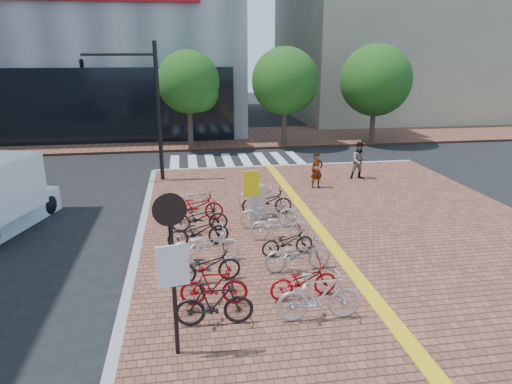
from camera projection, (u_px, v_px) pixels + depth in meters
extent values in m
plane|color=black|center=(278.00, 275.00, 12.63)|extent=(120.00, 120.00, 0.00)
cube|color=gray|center=(288.00, 166.00, 24.40)|extent=(14.00, 0.25, 0.15)
cube|color=brown|center=(218.00, 138.00, 32.44)|extent=(70.00, 8.00, 0.15)
cube|color=gray|center=(398.00, 18.00, 42.93)|extent=(20.00, 18.00, 18.00)
cube|color=silver|center=(175.00, 163.00, 25.40)|extent=(0.50, 4.00, 0.01)
cube|color=silver|center=(193.00, 162.00, 25.55)|extent=(0.50, 4.00, 0.01)
cube|color=silver|center=(210.00, 162.00, 25.70)|extent=(0.50, 4.00, 0.01)
cube|color=silver|center=(228.00, 161.00, 25.85)|extent=(0.50, 4.00, 0.01)
cube|color=silver|center=(246.00, 161.00, 26.00)|extent=(0.50, 4.00, 0.01)
cube|color=silver|center=(263.00, 160.00, 26.15)|extent=(0.50, 4.00, 0.01)
cube|color=silver|center=(280.00, 159.00, 26.30)|extent=(0.50, 4.00, 0.01)
cube|color=silver|center=(297.00, 159.00, 26.46)|extent=(0.50, 4.00, 0.01)
cylinder|color=#38281E|center=(190.00, 127.00, 28.43)|extent=(0.32, 0.32, 2.60)
sphere|color=#194714|center=(188.00, 82.00, 27.63)|extent=(3.80, 3.80, 3.80)
sphere|color=#194714|center=(199.00, 92.00, 27.61)|extent=(2.40, 2.40, 2.40)
cylinder|color=#38281E|center=(284.00, 125.00, 29.34)|extent=(0.32, 0.32, 2.60)
sphere|color=#194714|center=(285.00, 81.00, 28.53)|extent=(4.20, 4.20, 4.20)
sphere|color=#194714|center=(295.00, 91.00, 28.52)|extent=(2.40, 2.40, 2.40)
cylinder|color=#38281E|center=(373.00, 123.00, 30.24)|extent=(0.32, 0.32, 2.60)
sphere|color=#194714|center=(376.00, 80.00, 29.44)|extent=(4.60, 4.60, 4.60)
sphere|color=#194714|center=(386.00, 90.00, 29.42)|extent=(2.40, 2.40, 2.40)
imported|color=black|center=(214.00, 304.00, 9.92)|extent=(1.74, 0.56, 1.03)
imported|color=#9F0B11|center=(214.00, 286.00, 10.74)|extent=(1.65, 0.60, 0.97)
imported|color=black|center=(207.00, 266.00, 11.80)|extent=(1.83, 0.83, 0.93)
imported|color=white|center=(205.00, 245.00, 12.91)|extent=(2.06, 0.84, 1.06)
imported|color=black|center=(198.00, 231.00, 13.98)|extent=(1.98, 0.94, 1.00)
imported|color=black|center=(199.00, 217.00, 15.19)|extent=(1.89, 0.69, 0.99)
imported|color=#A60B0D|center=(196.00, 206.00, 16.24)|extent=(2.03, 0.93, 1.03)
imported|color=#BCBCC1|center=(195.00, 198.00, 17.42)|extent=(1.69, 0.85, 0.85)
imported|color=silver|center=(319.00, 296.00, 10.09)|extent=(1.96, 0.59, 1.17)
imported|color=#A40B13|center=(304.00, 280.00, 11.07)|extent=(1.78, 0.81, 0.90)
imported|color=#A6A6AA|center=(298.00, 254.00, 12.43)|extent=(1.92, 0.78, 0.99)
imported|color=black|center=(287.00, 242.00, 13.42)|extent=(1.66, 0.78, 0.84)
imported|color=silver|center=(280.00, 225.00, 14.48)|extent=(1.97, 0.90, 1.00)
imported|color=silver|center=(269.00, 213.00, 15.51)|extent=(2.01, 0.78, 1.04)
imported|color=black|center=(267.00, 201.00, 16.84)|extent=(1.90, 0.80, 0.97)
imported|color=silver|center=(261.00, 195.00, 17.67)|extent=(1.79, 0.72, 0.92)
imported|color=gray|center=(317.00, 170.00, 20.05)|extent=(0.64, 0.50, 1.58)
imported|color=#454858|center=(360.00, 161.00, 21.47)|extent=(0.90, 0.72, 1.76)
cube|color=#B6B5BA|center=(256.00, 201.00, 16.45)|extent=(0.66, 0.57, 1.22)
cylinder|color=#B7B7BC|center=(251.00, 200.00, 15.34)|extent=(0.09, 0.09, 1.97)
cube|color=yellow|center=(251.00, 184.00, 15.11)|extent=(0.55, 0.16, 0.88)
cylinder|color=black|center=(174.00, 278.00, 8.62)|extent=(0.10, 0.10, 3.34)
cylinder|color=black|center=(169.00, 210.00, 8.15)|extent=(0.62, 0.15, 0.62)
cube|color=silver|center=(173.00, 266.00, 8.48)|extent=(0.61, 0.15, 0.83)
cylinder|color=black|center=(159.00, 113.00, 20.71)|extent=(0.19, 0.19, 6.26)
cylinder|color=black|center=(118.00, 54.00, 19.72)|extent=(3.13, 0.13, 0.13)
imported|color=black|center=(81.00, 62.00, 19.58)|extent=(0.28, 1.30, 0.52)
cube|color=white|center=(18.00, 175.00, 16.81)|extent=(2.41, 2.41, 1.31)
cylinder|color=black|center=(8.00, 203.00, 17.57)|extent=(0.42, 0.74, 0.71)
cylinder|color=black|center=(49.00, 205.00, 17.33)|extent=(0.42, 0.74, 0.71)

